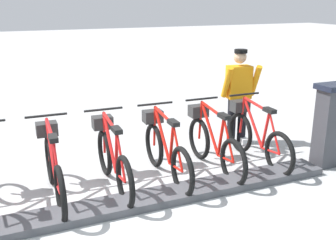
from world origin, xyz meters
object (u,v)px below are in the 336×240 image
object	(u,v)px
bike_docked_1	(213,142)
worker_near_rack	(238,93)
payment_kiosk	(331,124)
bike_docked_2	(165,149)
bike_docked_3	(112,158)
bike_docked_0	(256,135)
bike_docked_4	(53,167)

from	to	relation	value
bike_docked_1	worker_near_rack	xyz separation A→B (m)	(0.85, -0.96, 0.48)
payment_kiosk	bike_docked_1	bearing A→B (deg)	71.42
bike_docked_2	worker_near_rack	distance (m)	1.99
bike_docked_1	bike_docked_3	world-z (taller)	same
bike_docked_0	bike_docked_4	xyz separation A→B (m)	(0.00, 3.08, 0.00)
bike_docked_4	bike_docked_1	bearing A→B (deg)	-90.00
bike_docked_4	worker_near_rack	world-z (taller)	worker_near_rack
bike_docked_1	bike_docked_2	bearing A→B (deg)	90.00
worker_near_rack	bike_docked_2	bearing A→B (deg)	115.98
bike_docked_0	bike_docked_3	bearing A→B (deg)	90.00
payment_kiosk	bike_docked_0	bearing A→B (deg)	58.43
bike_docked_2	bike_docked_4	bearing A→B (deg)	90.00
bike_docked_4	bike_docked_3	bearing A→B (deg)	-90.00
payment_kiosk	bike_docked_2	world-z (taller)	payment_kiosk
bike_docked_4	bike_docked_0	bearing A→B (deg)	-90.00
worker_near_rack	bike_docked_1	bearing A→B (deg)	131.23
bike_docked_2	payment_kiosk	bearing A→B (deg)	-103.02
bike_docked_2	bike_docked_3	world-z (taller)	same
bike_docked_1	worker_near_rack	size ratio (longest dim) A/B	1.04
bike_docked_2	worker_near_rack	xyz separation A→B (m)	(0.85, -1.74, 0.48)
bike_docked_0	bike_docked_3	distance (m)	2.31
payment_kiosk	bike_docked_2	bearing A→B (deg)	76.98
payment_kiosk	worker_near_rack	bearing A→B (deg)	27.46
payment_kiosk	bike_docked_1	xyz separation A→B (m)	(0.57, 1.70, -0.24)
bike_docked_1	bike_docked_3	size ratio (longest dim) A/B	1.00
bike_docked_3	bike_docked_2	bearing A→B (deg)	-90.00
bike_docked_2	bike_docked_3	bearing A→B (deg)	90.00
bike_docked_0	bike_docked_1	distance (m)	0.77
bike_docked_0	bike_docked_3	size ratio (longest dim) A/B	1.00
payment_kiosk	worker_near_rack	xyz separation A→B (m)	(1.42, 0.74, 0.24)
bike_docked_0	payment_kiosk	bearing A→B (deg)	-121.57
bike_docked_4	worker_near_rack	bearing A→B (deg)	-75.53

